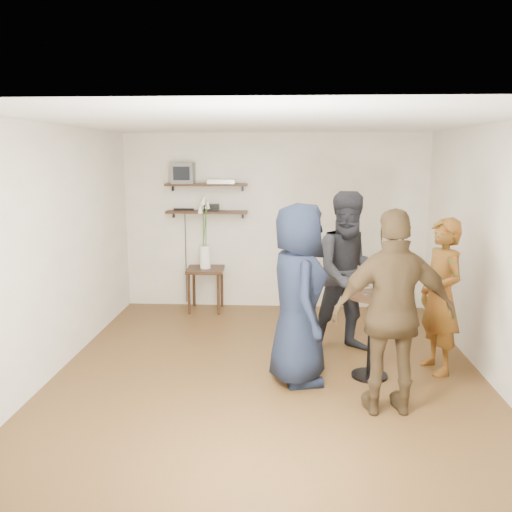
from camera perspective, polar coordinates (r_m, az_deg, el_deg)
The scene contains 18 objects.
room at distance 5.62m, azimuth 1.45°, elevation 0.54°, with size 4.58×5.08×2.68m.
shelf_upper at distance 8.00m, azimuth -5.23°, elevation 7.48°, with size 1.20×0.25×0.04m, color black.
shelf_lower at distance 8.04m, azimuth -5.19°, elevation 4.64°, with size 1.20×0.25×0.04m, color black.
crt_monitor at distance 8.05m, azimuth -7.66°, elevation 8.65°, with size 0.32×0.30×0.30m, color #59595B.
dvd_deck at distance 7.97m, azimuth -3.63°, elevation 7.84°, with size 0.40×0.24×0.06m, color silver.
radio at distance 8.02m, azimuth -4.70°, elevation 5.12°, with size 0.22×0.10×0.10m, color black.
power_strip at distance 8.14m, azimuth -7.61°, elevation 4.89°, with size 0.30×0.05×0.03m, color black.
side_table at distance 8.01m, azimuth -5.33°, elevation -2.02°, with size 0.56×0.56×0.64m.
vase_lilies at distance 7.93m, azimuth -5.39°, elevation 1.12°, with size 0.20×0.21×1.07m.
drinks_table at distance 5.72m, azimuth 12.05°, elevation -7.04°, with size 0.49×0.49×0.89m.
wine_glass_fl at distance 5.56m, azimuth 11.54°, elevation -2.70°, with size 0.07×0.07×0.20m.
wine_glass_fr at distance 5.58m, azimuth 12.83°, elevation -2.77°, with size 0.06×0.06×0.19m.
wine_glass_bl at distance 5.65m, azimuth 12.03°, elevation -2.34°, with size 0.07×0.07×0.22m.
wine_glass_br at distance 5.61m, azimuth 12.63°, elevation -2.46°, with size 0.07×0.07×0.22m.
person_plaid at distance 6.01m, azimuth 18.86°, elevation -4.01°, with size 0.60×0.39×1.65m, color red.
person_dark at distance 6.33m, azimuth 9.88°, elevation -1.78°, with size 0.91×0.71×1.88m, color black.
person_navy at distance 5.43m, azimuth 4.47°, elevation -4.04°, with size 0.89×0.58×1.83m, color black.
person_brown at distance 4.91m, azimuth 14.29°, elevation -5.86°, with size 1.08×0.45×1.84m, color #402F1B.
Camera 1 is at (0.17, -5.53, 2.29)m, focal length 38.00 mm.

